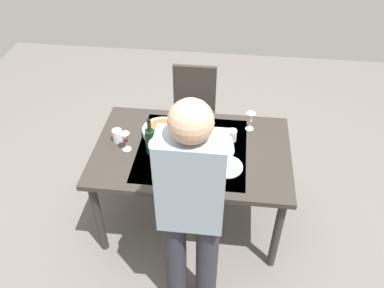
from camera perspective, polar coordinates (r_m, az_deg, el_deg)
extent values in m
plane|color=#66605B|center=(3.44, 0.00, -10.32)|extent=(6.00, 6.00, 0.00)
cube|color=#332D28|center=(2.91, 0.00, -1.05)|extent=(1.45, 0.93, 0.04)
cube|color=#B2B7C1|center=(2.90, 0.00, -0.78)|extent=(0.80, 0.79, 0.00)
cylinder|color=#332D28|center=(3.47, 11.56, -2.26)|extent=(0.06, 0.06, 0.72)
cylinder|color=#332D28|center=(3.56, -9.76, -0.64)|extent=(0.06, 0.06, 0.72)
cylinder|color=#332D28|center=(2.93, 12.19, -12.71)|extent=(0.06, 0.06, 0.72)
cylinder|color=#332D28|center=(3.04, -13.42, -10.38)|extent=(0.06, 0.06, 0.72)
cube|color=black|center=(3.69, 0.07, 3.50)|extent=(0.40, 0.40, 0.04)
cube|color=#332D28|center=(3.70, 0.39, 8.20)|extent=(0.40, 0.04, 0.45)
cylinder|color=#332D28|center=(3.95, 2.80, 2.18)|extent=(0.04, 0.04, 0.43)
cylinder|color=#332D28|center=(3.98, -2.09, 2.52)|extent=(0.04, 0.04, 0.43)
cylinder|color=#332D28|center=(3.69, 2.39, -1.06)|extent=(0.04, 0.04, 0.43)
cylinder|color=#332D28|center=(3.72, -2.84, -0.67)|extent=(0.04, 0.04, 0.43)
cylinder|color=#2D2D38|center=(2.65, -2.37, -16.63)|extent=(0.14, 0.14, 0.88)
cylinder|color=#2D2D38|center=(2.64, 2.13, -17.05)|extent=(0.14, 0.14, 0.88)
cube|color=#8C9EAD|center=(2.06, -0.15, -5.61)|extent=(0.36, 0.20, 0.60)
sphere|color=tan|center=(1.79, -0.18, 3.29)|extent=(0.22, 0.22, 0.22)
cylinder|color=#8C9EAD|center=(2.20, -3.86, 0.53)|extent=(0.08, 0.52, 0.40)
cylinder|color=#8C9EAD|center=(2.18, 5.05, -0.14)|extent=(0.08, 0.52, 0.40)
cylinder|color=black|center=(2.82, -6.05, 0.33)|extent=(0.07, 0.07, 0.20)
cylinder|color=black|center=(2.73, -6.25, 2.58)|extent=(0.03, 0.03, 0.08)
cylinder|color=black|center=(2.70, -6.32, 3.38)|extent=(0.03, 0.03, 0.02)
cylinder|color=white|center=(2.93, -9.42, -0.74)|extent=(0.06, 0.06, 0.01)
cylinder|color=white|center=(2.91, -9.50, -0.17)|extent=(0.01, 0.01, 0.07)
cone|color=white|center=(2.86, -9.65, 0.93)|extent=(0.07, 0.07, 0.07)
cylinder|color=maroon|center=(2.87, -9.60, 0.59)|extent=(0.03, 0.03, 0.03)
cylinder|color=white|center=(3.11, 8.32, 2.23)|extent=(0.06, 0.06, 0.01)
cylinder|color=white|center=(3.09, 8.39, 2.79)|extent=(0.01, 0.01, 0.07)
cone|color=white|center=(3.05, 8.52, 3.87)|extent=(0.07, 0.07, 0.07)
cylinder|color=beige|center=(3.06, 8.48, 3.53)|extent=(0.03, 0.03, 0.03)
cylinder|color=silver|center=(2.96, 5.84, 1.25)|extent=(0.07, 0.07, 0.09)
cylinder|color=silver|center=(2.99, -10.78, 1.21)|extent=(0.07, 0.07, 0.10)
cylinder|color=silver|center=(2.59, 0.99, -5.23)|extent=(0.08, 0.08, 0.10)
cylinder|color=white|center=(3.02, -4.36, 1.87)|extent=(0.30, 0.30, 0.05)
cylinder|color=#C6562D|center=(3.01, -4.38, 2.21)|extent=(0.22, 0.22, 0.03)
cylinder|color=white|center=(2.99, 1.96, 0.86)|extent=(0.23, 0.23, 0.01)
cylinder|color=white|center=(2.76, 5.02, -3.31)|extent=(0.23, 0.23, 0.01)
cube|color=silver|center=(2.68, -3.00, -4.84)|extent=(0.08, 0.19, 0.00)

